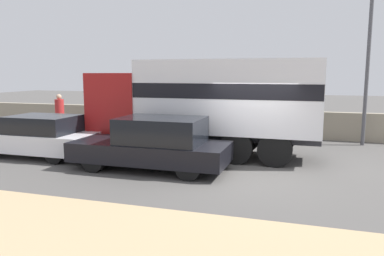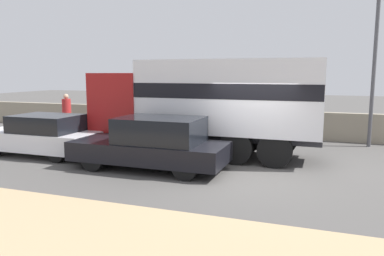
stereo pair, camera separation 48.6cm
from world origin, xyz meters
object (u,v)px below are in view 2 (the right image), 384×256
object	(u,v)px
pedestrian	(67,113)
street_lamp	(376,44)
box_truck	(208,100)
car_sedan_second	(42,135)
car_hatchback	(153,144)

from	to	relation	value
pedestrian	street_lamp	bearing A→B (deg)	5.12
box_truck	pedestrian	distance (m)	7.97
box_truck	street_lamp	bearing A→B (deg)	-147.17
street_lamp	box_truck	bearing A→B (deg)	-147.17
street_lamp	box_truck	xyz separation A→B (m)	(-5.37, -3.47, -1.95)
box_truck	car_sedan_second	xyz separation A→B (m)	(-5.32, -1.91, -1.20)
box_truck	pedestrian	world-z (taller)	box_truck
car_hatchback	pedestrian	size ratio (longest dim) A/B	2.49
car_sedan_second	street_lamp	bearing A→B (deg)	-153.32
box_truck	pedestrian	bearing A→B (deg)	-16.94
car_hatchback	car_sedan_second	bearing A→B (deg)	-5.81
street_lamp	pedestrian	bearing A→B (deg)	-174.88
box_truck	car_hatchback	bearing A→B (deg)	68.58
car_hatchback	car_sedan_second	xyz separation A→B (m)	(-4.40, 0.45, -0.07)
car_hatchback	pedestrian	distance (m)	8.12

